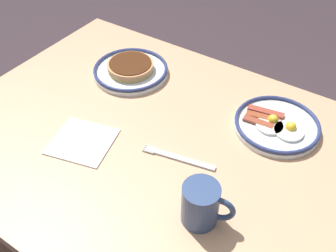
# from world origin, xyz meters

# --- Properties ---
(dining_table) EXTENTS (1.18, 0.81, 0.72)m
(dining_table) POSITION_xyz_m (0.00, 0.00, 0.60)
(dining_table) COLOR tan
(dining_table) RESTS_ON ground_plane
(plate_near_main) EXTENTS (0.22, 0.22, 0.04)m
(plate_near_main) POSITION_xyz_m (-0.21, -0.20, 0.74)
(plate_near_main) COLOR white
(plate_near_main) RESTS_ON dining_table
(plate_center_pancakes) EXTENTS (0.23, 0.23, 0.04)m
(plate_center_pancakes) POSITION_xyz_m (0.26, -0.19, 0.74)
(plate_center_pancakes) COLOR white
(plate_center_pancakes) RESTS_ON dining_table
(coffee_mug) EXTENTS (0.11, 0.08, 0.10)m
(coffee_mug) POSITION_xyz_m (-0.18, 0.14, 0.78)
(coffee_mug) COLOR #334772
(coffee_mug) RESTS_ON dining_table
(paper_napkin) EXTENTS (0.18, 0.17, 0.00)m
(paper_napkin) POSITION_xyz_m (0.19, 0.11, 0.73)
(paper_napkin) COLOR white
(paper_napkin) RESTS_ON dining_table
(fork_near) EXTENTS (0.19, 0.05, 0.01)m
(fork_near) POSITION_xyz_m (-0.05, 0.03, 0.73)
(fork_near) COLOR silver
(fork_near) RESTS_ON dining_table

